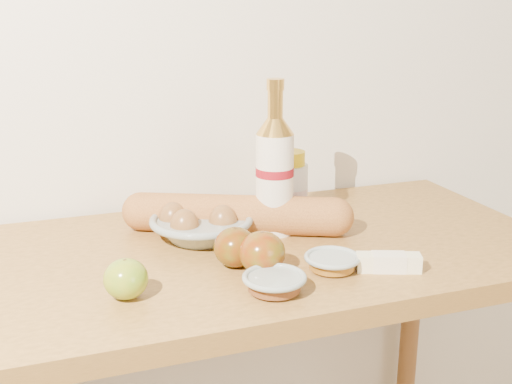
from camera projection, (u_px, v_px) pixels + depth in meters
back_wall at (202, 28)px, 1.43m from camera, size 3.50×0.02×2.60m
table at (251, 304)px, 1.28m from camera, size 1.20×0.60×0.90m
bourbon_bottle at (275, 172)px, 1.29m from camera, size 0.09×0.09×0.32m
cream_bottle at (289, 189)px, 1.37m from camera, size 0.10×0.10×0.16m
egg_bowl at (201, 224)px, 1.28m from camera, size 0.21×0.21×0.07m
baguette at (237, 214)px, 1.31m from camera, size 0.47×0.27×0.08m
apple_yellowgreen at (126, 279)px, 1.03m from camera, size 0.09×0.09×0.07m
apple_redgreen_front at (262, 253)px, 1.12m from camera, size 0.11×0.11×0.08m
apple_redgreen_right at (235, 247)px, 1.15m from camera, size 0.08×0.08×0.07m
sugar_bowl at (274, 283)px, 1.05m from camera, size 0.14×0.14×0.03m
syrup_bowl at (332, 262)px, 1.14m from camera, size 0.11×0.11×0.03m
butter_stick at (389, 262)px, 1.13m from camera, size 0.12×0.07×0.03m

